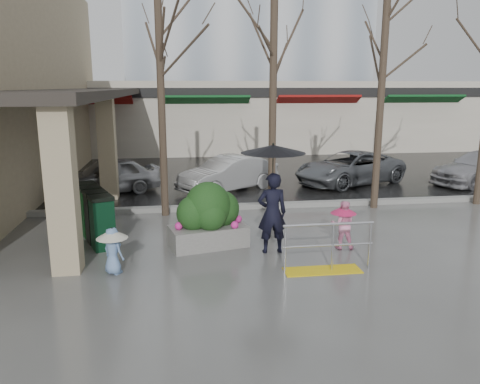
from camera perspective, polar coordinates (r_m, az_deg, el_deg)
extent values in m
plane|color=#51514F|center=(10.76, 1.37, -7.53)|extent=(120.00, 120.00, 0.00)
cube|color=black|center=(32.22, -4.90, 6.09)|extent=(120.00, 36.00, 0.01)
cube|color=gray|center=(14.53, -1.14, -1.81)|extent=(120.00, 0.30, 0.15)
cube|color=#2D2823|center=(18.24, -18.24, 11.82)|extent=(2.80, 18.00, 0.25)
cube|color=tan|center=(9.93, -20.88, 0.40)|extent=(0.55, 0.55, 3.50)
cube|color=tan|center=(16.25, -15.87, 5.28)|extent=(0.55, 0.55, 3.50)
cube|color=beige|center=(28.25, -0.43, 9.27)|extent=(34.00, 6.00, 4.00)
cube|color=maroon|center=(25.46, -18.00, 10.18)|extent=(4.50, 1.68, 0.87)
cube|color=#0F4C1E|center=(25.13, -4.17, 10.74)|extent=(4.50, 1.68, 0.87)
cube|color=maroon|center=(26.21, 9.27, 10.69)|extent=(4.50, 1.68, 0.87)
cube|color=#0F4C1E|center=(28.54, 21.05, 10.18)|extent=(4.50, 1.68, 0.87)
cube|color=black|center=(25.33, 0.43, 12.03)|extent=(34.00, 0.35, 0.50)
cube|color=yellow|center=(9.96, 10.00, -9.38)|extent=(1.60, 0.50, 0.02)
cylinder|color=silver|center=(9.58, 5.52, -7.02)|extent=(0.05, 0.05, 1.00)
cylinder|color=silver|center=(9.85, 11.23, -6.65)|extent=(0.05, 0.05, 1.00)
cylinder|color=silver|center=(10.13, 15.54, -6.32)|extent=(0.05, 0.05, 1.00)
cylinder|color=silver|center=(9.67, 10.79, -3.89)|extent=(1.90, 0.06, 0.06)
cylinder|color=silver|center=(9.80, 10.68, -6.41)|extent=(1.90, 0.04, 0.04)
cylinder|color=#382B21|center=(13.57, -9.58, 11.20)|extent=(0.22, 0.22, 6.80)
cylinder|color=#382B21|center=(13.86, 4.04, 11.78)|extent=(0.22, 0.22, 7.00)
cylinder|color=#382B21|center=(14.89, 16.76, 10.39)|extent=(0.22, 0.22, 6.50)
imported|color=black|center=(10.61, 3.94, -2.58)|extent=(0.69, 0.46, 1.86)
cylinder|color=black|center=(10.40, 4.02, 2.53)|extent=(0.02, 0.02, 1.18)
cone|color=black|center=(10.32, 4.07, 5.26)|extent=(1.45, 1.45, 0.18)
sphere|color=black|center=(10.31, 4.08, 5.87)|extent=(0.05, 0.05, 0.05)
imported|color=#FB99C5|center=(11.20, 12.43, -3.93)|extent=(0.64, 0.55, 1.15)
cylinder|color=black|center=(11.14, 12.48, -2.89)|extent=(0.02, 0.02, 0.50)
cone|color=#CF2059|center=(11.10, 12.52, -2.11)|extent=(0.61, 0.61, 0.18)
sphere|color=black|center=(11.08, 12.55, -1.56)|extent=(0.05, 0.05, 0.05)
imported|color=#6C8FC1|center=(9.86, -15.23, -6.94)|extent=(0.56, 0.54, 0.97)
cylinder|color=black|center=(9.79, -15.31, -5.70)|extent=(0.02, 0.02, 0.45)
cone|color=beige|center=(9.75, -15.36, -4.94)|extent=(0.64, 0.64, 0.18)
sphere|color=black|center=(9.72, -15.40, -4.33)|extent=(0.05, 0.05, 0.05)
cube|color=slate|center=(11.21, -3.88, -5.37)|extent=(1.95, 1.28, 0.50)
ellipsoid|color=#123913|center=(11.00, -3.94, -1.71)|extent=(1.09, 0.98, 1.15)
sphere|color=#123913|center=(10.92, -5.71, -2.59)|extent=(0.79, 0.79, 0.79)
sphere|color=#123913|center=(11.20, -2.20, -2.06)|extent=(0.83, 0.83, 0.83)
cube|color=#0B341C|center=(11.35, -16.40, -3.85)|extent=(0.62, 0.62, 1.18)
cube|color=black|center=(11.19, -16.61, -0.69)|extent=(0.67, 0.67, 0.09)
cube|color=black|center=(11.91, -17.06, -3.12)|extent=(0.62, 0.62, 1.18)
cube|color=black|center=(11.75, -17.26, -0.11)|extent=(0.67, 0.67, 0.09)
cube|color=#0C3814|center=(12.46, -17.66, -2.46)|extent=(0.62, 0.62, 1.18)
cube|color=black|center=(12.32, -17.86, 0.43)|extent=(0.67, 0.67, 0.09)
cube|color=black|center=(13.02, -18.20, -1.85)|extent=(0.62, 0.62, 1.18)
cube|color=black|center=(12.88, -18.40, 0.91)|extent=(0.67, 0.67, 0.09)
imported|color=#A0A0A4|center=(17.22, -15.95, 1.90)|extent=(3.97, 2.53, 1.26)
imported|color=silver|center=(16.99, -1.42, 2.25)|extent=(3.94, 3.18, 1.26)
imported|color=slate|center=(18.69, 13.21, 2.88)|extent=(4.99, 3.78, 1.26)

